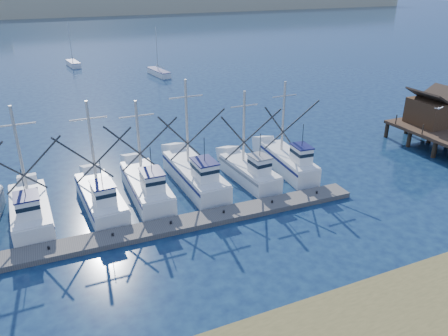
# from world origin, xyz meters

# --- Properties ---
(ground) EXTENTS (500.00, 500.00, 0.00)m
(ground) POSITION_xyz_m (0.00, 0.00, 0.00)
(ground) COLOR #0C1A39
(ground) RESTS_ON ground
(floating_dock) EXTENTS (29.04, 2.71, 0.39)m
(floating_dock) POSITION_xyz_m (-8.67, 6.58, 0.19)
(floating_dock) COLOR #58534E
(floating_dock) RESTS_ON ground
(dune_ridge) EXTENTS (360.00, 60.00, 10.00)m
(dune_ridge) POSITION_xyz_m (0.00, 210.00, 5.00)
(dune_ridge) COLOR tan
(dune_ridge) RESTS_ON ground
(trawler_fleet) EXTENTS (28.23, 9.20, 8.67)m
(trawler_fleet) POSITION_xyz_m (-9.03, 11.57, 0.95)
(trawler_fleet) COLOR white
(trawler_fleet) RESTS_ON ground
(sailboat_near) EXTENTS (2.50, 6.96, 8.10)m
(sailboat_near) POSITION_xyz_m (4.94, 56.01, 0.49)
(sailboat_near) COLOR white
(sailboat_near) RESTS_ON ground
(sailboat_far) EXTENTS (2.27, 5.60, 8.10)m
(sailboat_far) POSITION_xyz_m (-7.77, 70.71, 0.50)
(sailboat_far) COLOR white
(sailboat_far) RESTS_ON ground
(flying_gull) EXTENTS (0.95, 0.17, 0.17)m
(flying_gull) POSITION_xyz_m (14.27, 5.57, 6.26)
(flying_gull) COLOR white
(flying_gull) RESTS_ON ground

